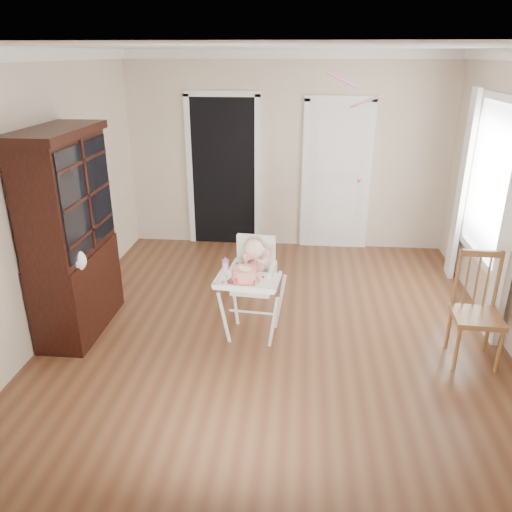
# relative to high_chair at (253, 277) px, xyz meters

# --- Properties ---
(floor) EXTENTS (5.00, 5.00, 0.00)m
(floor) POSITION_rel_high_chair_xyz_m (0.21, 0.14, -0.64)
(floor) COLOR #56311D
(floor) RESTS_ON ground
(ceiling) EXTENTS (5.00, 5.00, 0.00)m
(ceiling) POSITION_rel_high_chair_xyz_m (0.21, 0.14, 2.06)
(ceiling) COLOR white
(ceiling) RESTS_ON wall_back
(wall_back) EXTENTS (4.50, 0.00, 4.50)m
(wall_back) POSITION_rel_high_chair_xyz_m (0.21, 2.64, 0.71)
(wall_back) COLOR beige
(wall_back) RESTS_ON floor
(wall_left) EXTENTS (0.00, 5.00, 5.00)m
(wall_left) POSITION_rel_high_chair_xyz_m (-2.04, 0.14, 0.71)
(wall_left) COLOR beige
(wall_left) RESTS_ON floor
(crown_molding) EXTENTS (4.50, 5.00, 0.12)m
(crown_molding) POSITION_rel_high_chair_xyz_m (0.21, 0.14, 2.00)
(crown_molding) COLOR white
(crown_molding) RESTS_ON ceiling
(doorway) EXTENTS (1.06, 0.05, 2.22)m
(doorway) POSITION_rel_high_chair_xyz_m (-0.69, 2.62, 0.47)
(doorway) COLOR black
(doorway) RESTS_ON wall_back
(closet_door) EXTENTS (0.96, 0.09, 2.13)m
(closet_door) POSITION_rel_high_chair_xyz_m (0.92, 2.61, 0.39)
(closet_door) COLOR white
(closet_door) RESTS_ON wall_back
(window_right) EXTENTS (0.13, 1.84, 2.30)m
(window_right) POSITION_rel_high_chair_xyz_m (2.39, 0.94, 0.65)
(window_right) COLOR white
(window_right) RESTS_ON wall_right
(high_chair) EXTENTS (0.65, 0.78, 1.03)m
(high_chair) POSITION_rel_high_chair_xyz_m (0.00, 0.00, 0.00)
(high_chair) COLOR white
(high_chair) RESTS_ON floor
(baby) EXTENTS (0.30, 0.23, 0.45)m
(baby) POSITION_rel_high_chair_xyz_m (0.00, 0.03, 0.15)
(baby) COLOR beige
(baby) RESTS_ON high_chair
(cake) EXTENTS (0.29, 0.29, 0.13)m
(cake) POSITION_rel_high_chair_xyz_m (-0.05, -0.27, 0.15)
(cake) COLOR silver
(cake) RESTS_ON high_chair
(sippy_cup) EXTENTS (0.07, 0.07, 0.16)m
(sippy_cup) POSITION_rel_high_chair_xyz_m (-0.25, -0.07, 0.15)
(sippy_cup) COLOR #F394CE
(sippy_cup) RESTS_ON high_chair
(china_cabinet) EXTENTS (0.54, 1.21, 2.03)m
(china_cabinet) POSITION_rel_high_chair_xyz_m (-1.77, -0.01, 0.38)
(china_cabinet) COLOR black
(china_cabinet) RESTS_ON floor
(dining_chair) EXTENTS (0.44, 0.44, 1.02)m
(dining_chair) POSITION_rel_high_chair_xyz_m (2.06, -0.22, -0.16)
(dining_chair) COLOR brown
(dining_chair) RESTS_ON floor
(streamer) EXTENTS (0.33, 0.40, 0.15)m
(streamer) POSITION_rel_high_chair_xyz_m (0.83, 1.35, 1.74)
(streamer) COLOR pink
(streamer) RESTS_ON ceiling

